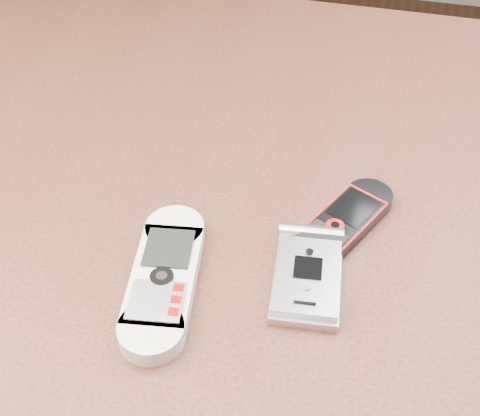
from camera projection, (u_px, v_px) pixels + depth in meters
The scene contains 4 objects.
table at pixel (235, 295), 0.64m from camera, with size 1.20×0.80×0.75m.
nokia_white at pixel (164, 278), 0.50m from camera, with size 0.05×0.15×0.02m, color white.
nokia_black_red at pixel (340, 226), 0.55m from camera, with size 0.04×0.13×0.01m, color black.
motorola_razr at pixel (307, 276), 0.50m from camera, with size 0.05×0.10×0.02m, color silver.
Camera 1 is at (0.10, -0.39, 1.14)m, focal length 50.00 mm.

